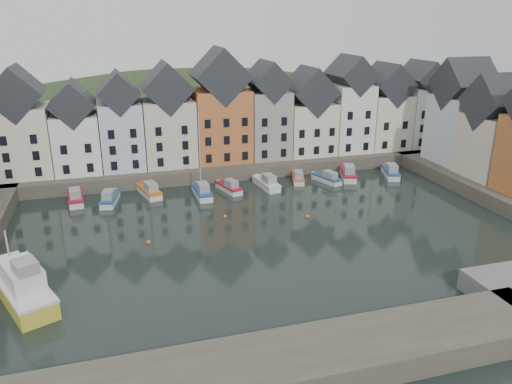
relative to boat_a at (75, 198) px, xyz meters
name	(u,v)px	position (x,y,z in m)	size (l,w,h in m)	color
ground	(275,240)	(22.40, -19.07, -0.71)	(260.00, 260.00, 0.00)	black
far_quay	(219,162)	(22.40, 10.93, 0.29)	(90.00, 16.00, 2.00)	#474237
near_wall	(238,374)	(12.40, -41.07, 0.29)	(50.00, 6.00, 2.00)	#474237
hillside	(197,212)	(22.42, 36.93, -18.67)	(153.60, 70.40, 64.00)	#24371B
far_terrace	(240,116)	(25.62, 8.93, 8.17)	(72.37, 8.16, 17.78)	#EEE8C7
right_terrace	(498,129)	(58.40, -11.00, 8.21)	(8.30, 24.25, 16.36)	silver
mooring_buoys	(230,225)	(18.40, -13.74, -0.56)	(20.50, 5.50, 0.50)	orange
boat_a	(75,198)	(0.00, 0.00, 0.00)	(2.45, 6.33, 2.38)	silver
boat_b	(110,199)	(4.50, -1.56, -0.05)	(2.94, 6.03, 2.22)	silver
boat_c	(149,191)	(9.96, 0.00, -0.01)	(3.34, 6.42, 2.36)	silver
boat_d	(202,191)	(17.08, -2.47, 0.07)	(2.09, 6.33, 12.02)	silver
boat_e	(229,187)	(21.26, -1.45, -0.08)	(3.15, 5.70, 2.09)	silver
boat_f	(267,183)	(26.99, -1.40, 0.02)	(2.76, 6.53, 2.43)	silver
boat_g	(298,178)	(32.53, 0.09, -0.10)	(3.14, 5.58, 2.05)	silver
boat_h	(327,178)	(36.69, -1.51, -0.10)	(3.34, 5.60, 2.05)	silver
boat_i	(348,173)	(40.66, -0.57, 0.05)	(4.14, 6.97, 2.56)	silver
boat_j	(391,172)	(47.63, -1.57, 0.00)	(3.85, 6.51, 2.39)	silver
large_vessel	(21,285)	(-3.45, -24.83, 0.75)	(7.72, 12.24, 6.21)	gold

